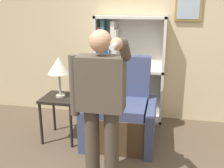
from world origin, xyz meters
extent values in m
cube|color=beige|center=(0.00, 2.03, 1.40)|extent=(8.00, 0.06, 2.80)
cube|color=olive|center=(0.59, 1.98, 1.82)|extent=(0.37, 0.04, 0.51)
cube|color=#9EB2C6|center=(0.59, 1.96, 1.82)|extent=(0.31, 0.01, 0.45)
cube|color=silver|center=(-0.75, 1.85, 0.82)|extent=(0.04, 0.28, 1.63)
cube|color=silver|center=(0.28, 1.85, 0.82)|extent=(0.04, 0.28, 1.63)
cube|color=silver|center=(-0.23, 1.98, 0.82)|extent=(1.07, 0.01, 1.63)
cube|color=silver|center=(-0.23, 1.85, 0.02)|extent=(1.07, 0.28, 0.04)
cube|color=silver|center=(-0.23, 1.85, 0.82)|extent=(1.07, 0.28, 0.04)
cube|color=silver|center=(-0.23, 1.85, 1.61)|extent=(1.07, 0.28, 0.04)
cube|color=#5B99A8|center=(-0.70, 1.85, 0.40)|extent=(0.04, 0.17, 0.73)
cube|color=gold|center=(-0.65, 1.85, 0.39)|extent=(0.03, 0.20, 0.70)
cube|color=white|center=(-0.62, 1.85, 0.28)|extent=(0.03, 0.16, 0.48)
cube|color=orange|center=(-0.58, 1.85, 0.29)|extent=(0.05, 0.22, 0.51)
cube|color=#1E47B2|center=(-0.54, 1.85, 0.30)|extent=(0.03, 0.22, 0.53)
cube|color=#337070|center=(-0.50, 1.85, 0.34)|extent=(0.03, 0.23, 0.60)
cube|color=#5B99A8|center=(-0.46, 1.85, 0.33)|extent=(0.03, 0.17, 0.58)
cube|color=#BC4C56|center=(-0.70, 1.85, 1.15)|extent=(0.04, 0.20, 0.63)
cube|color=#337070|center=(-0.64, 1.85, 1.20)|extent=(0.05, 0.18, 0.73)
cube|color=#1E47B2|center=(-0.58, 1.85, 1.08)|extent=(0.05, 0.21, 0.49)
cube|color=#5B99A8|center=(-0.54, 1.85, 1.07)|extent=(0.03, 0.23, 0.47)
cube|color=white|center=(-0.49, 1.85, 1.20)|extent=(0.06, 0.19, 0.72)
cube|color=white|center=(-0.44, 1.85, 1.14)|extent=(0.03, 0.22, 0.60)
cube|color=#4C3823|center=(-0.24, 1.06, 0.23)|extent=(0.71, 0.72, 0.46)
cube|color=#3D4770|center=(-0.24, 1.02, 0.52)|extent=(0.67, 0.60, 0.12)
cube|color=#3D4770|center=(-0.24, 1.38, 0.68)|extent=(0.71, 0.16, 0.90)
cube|color=#3D4770|center=(-0.65, 1.06, 0.28)|extent=(0.10, 0.80, 0.56)
cube|color=#3D4770|center=(0.16, 1.06, 0.28)|extent=(0.10, 0.80, 0.56)
cylinder|color=#473D33|center=(-0.38, 0.21, 0.41)|extent=(0.15, 0.15, 0.82)
cylinder|color=#473D33|center=(-0.18, 0.21, 0.41)|extent=(0.15, 0.15, 0.82)
cube|color=#51473D|center=(-0.28, 0.21, 1.08)|extent=(0.45, 0.24, 0.52)
sphere|color=tan|center=(-0.28, 0.21, 1.47)|extent=(0.21, 0.21, 0.21)
cylinder|color=#51473D|center=(-0.55, 0.21, 1.04)|extent=(0.09, 0.09, 0.60)
cylinder|color=#51473D|center=(-0.05, 0.10, 1.42)|extent=(0.09, 0.28, 0.23)
cylinder|color=#51473D|center=(-0.05, -0.14, 1.51)|extent=(0.08, 0.27, 0.10)
sphere|color=tan|center=(-0.05, -0.27, 1.52)|extent=(0.09, 0.09, 0.09)
cylinder|color=white|center=(-0.05, -0.37, 1.52)|extent=(0.04, 0.15, 0.04)
cube|color=black|center=(-1.04, 1.01, 0.59)|extent=(0.47, 0.47, 0.04)
cylinder|color=black|center=(-1.25, 0.81, 0.29)|extent=(0.04, 0.04, 0.58)
cylinder|color=black|center=(-0.83, 0.81, 0.29)|extent=(0.04, 0.04, 0.58)
cylinder|color=black|center=(-1.25, 1.22, 0.29)|extent=(0.04, 0.04, 0.58)
cylinder|color=black|center=(-0.83, 1.22, 0.29)|extent=(0.04, 0.04, 0.58)
cylinder|color=#B7B2A8|center=(-1.04, 1.01, 0.62)|extent=(0.12, 0.12, 0.02)
cylinder|color=#B7B2A8|center=(-1.04, 1.01, 0.78)|extent=(0.03, 0.03, 0.29)
cone|color=beige|center=(-1.04, 1.01, 1.04)|extent=(0.29, 0.29, 0.22)
camera|label=1|loc=(0.29, -2.08, 1.78)|focal=42.00mm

